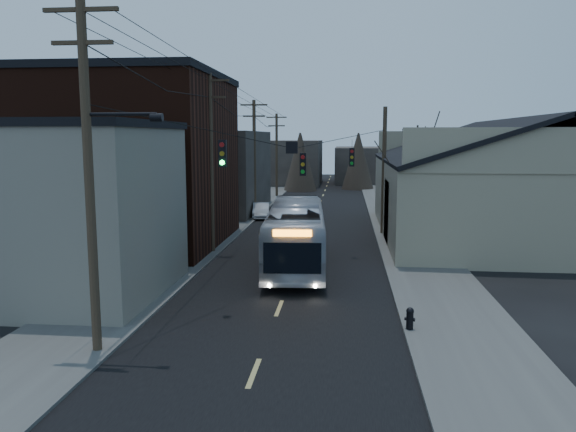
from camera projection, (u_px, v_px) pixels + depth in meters
name	position (u px, v px, depth m)	size (l,w,h in m)	color
ground	(241.00, 408.00, 13.70)	(160.00, 160.00, 0.00)	black
road_surface	(313.00, 222.00, 43.24)	(9.00, 110.00, 0.02)	black
sidewalk_left	(230.00, 220.00, 43.89)	(4.00, 110.00, 0.12)	#474744
sidewalk_right	(398.00, 223.00, 42.58)	(4.00, 110.00, 0.12)	#474744
building_clapboard	(64.00, 212.00, 22.98)	(8.00, 8.00, 7.00)	slate
building_brick	(137.00, 163.00, 33.70)	(10.00, 12.00, 10.00)	black
building_left_far	(210.00, 171.00, 49.62)	(9.00, 14.00, 7.00)	#312B27
warehouse	(507.00, 196.00, 36.62)	(16.16, 20.60, 7.73)	gray
building_far_left	(284.00, 162.00, 77.90)	(10.00, 12.00, 6.00)	#312B27
building_far_right	(377.00, 165.00, 81.58)	(12.00, 14.00, 5.00)	#312B27
bare_tree	(416.00, 188.00, 32.23)	(0.40, 0.40, 7.20)	black
utility_lines	(261.00, 161.00, 37.09)	(11.24, 45.28, 10.50)	#382B1E
bus	(296.00, 235.00, 28.43)	(2.73, 11.65, 3.25)	#A7AAB3
parked_car	(261.00, 211.00, 45.41)	(1.29, 3.70, 1.22)	#B5B8BD
fire_hydrant	(410.00, 318.00, 18.88)	(0.37, 0.26, 0.76)	black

